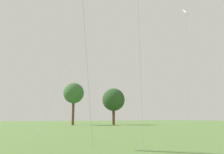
{
  "coord_description": "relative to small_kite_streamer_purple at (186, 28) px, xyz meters",
  "views": [
    {
      "loc": [
        -7.79,
        -1.13,
        1.69
      ],
      "look_at": [
        -0.07,
        11.01,
        4.25
      ],
      "focal_mm": 37.17,
      "sensor_mm": 36.0,
      "label": 1
    }
  ],
  "objects": [
    {
      "name": "tree_shrub_far",
      "position": [
        19.26,
        40.52,
        -2.23
      ],
      "size": [
        6.01,
        6.01,
        9.6
      ],
      "color": "#513823",
      "rests_on": "ground"
    },
    {
      "name": "small_kite_streamer_purple",
      "position": [
        0.0,
        0.0,
        0.0
      ],
      "size": [
        1.26,
        1.59,
        10.19
      ],
      "rotation": [
        0.0,
        0.0,
        -1.81
      ],
      "color": "white",
      "rests_on": "ground"
    },
    {
      "name": "tree_oak_right",
      "position": [
        9.3,
        44.11,
        -0.76
      ],
      "size": [
        5.29,
        5.29,
        10.75
      ],
      "color": "#513823",
      "rests_on": "ground"
    }
  ]
}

